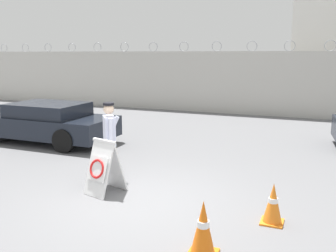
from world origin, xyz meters
The scene contains 7 objects.
ground_plane centered at (0.00, 0.00, 0.00)m, with size 90.00×90.00×0.00m, color slate.
perimeter_wall centered at (0.00, 11.15, 1.43)m, with size 36.00×0.30×3.30m.
barricade_sign centered at (-0.94, 0.21, 0.54)m, with size 0.73×0.83×1.09m.
security_guard centered at (-1.15, 0.82, 0.97)m, with size 0.46×0.66×1.74m.
traffic_cone_near centered at (1.59, -1.31, 0.39)m, with size 0.40×0.40×0.79m.
traffic_cone_mid centered at (2.37, 0.07, 0.34)m, with size 0.36×0.36×0.68m.
parked_car_front_coupe centered at (-5.02, 3.30, 0.63)m, with size 4.64×1.92×1.24m.
Camera 1 is at (2.95, -5.92, 2.76)m, focal length 40.00 mm.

